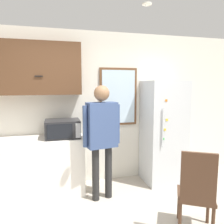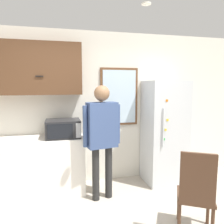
{
  "view_description": "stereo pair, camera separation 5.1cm",
  "coord_description": "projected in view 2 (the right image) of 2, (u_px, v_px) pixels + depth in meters",
  "views": [
    {
      "loc": [
        -0.62,
        -1.98,
        1.77
      ],
      "look_at": [
        0.17,
        1.03,
        1.38
      ],
      "focal_mm": 35.0,
      "sensor_mm": 36.0,
      "label": 1
    },
    {
      "loc": [
        -0.57,
        -1.99,
        1.77
      ],
      "look_at": [
        0.17,
        1.03,
        1.38
      ],
      "focal_mm": 35.0,
      "sensor_mm": 36.0,
      "label": 2
    }
  ],
  "objects": [
    {
      "name": "window",
      "position": [
        119.0,
        97.0,
        3.99
      ],
      "size": [
        0.7,
        0.05,
        1.04
      ],
      "color": "brown"
    },
    {
      "name": "microwave",
      "position": [
        63.0,
        129.0,
        3.5
      ],
      "size": [
        0.54,
        0.43,
        0.28
      ],
      "color": "#232326",
      "rests_on": "counter"
    },
    {
      "name": "counter",
      "position": [
        20.0,
        168.0,
        3.45
      ],
      "size": [
        2.01,
        0.58,
        0.93
      ],
      "color": "silver",
      "rests_on": "ground_plane"
    },
    {
      "name": "ceiling_light",
      "position": [
        146.0,
        4.0,
        2.47
      ],
      "size": [
        0.11,
        0.11,
        0.01
      ],
      "color": "white"
    },
    {
      "name": "person",
      "position": [
        102.0,
        130.0,
        3.3
      ],
      "size": [
        0.59,
        0.3,
        1.76
      ],
      "rotation": [
        0.0,
        0.0,
        0.18
      ],
      "color": "black",
      "rests_on": "ground_plane"
    },
    {
      "name": "upper_cabinets",
      "position": [
        16.0,
        68.0,
        3.39
      ],
      "size": [
        2.01,
        0.32,
        0.83
      ],
      "color": "#51331E"
    },
    {
      "name": "chair",
      "position": [
        196.0,
        191.0,
        2.52
      ],
      "size": [
        0.57,
        0.57,
        1.03
      ],
      "rotation": [
        0.0,
        0.0,
        2.62
      ],
      "color": "#472D1E",
      "rests_on": "ground_plane"
    },
    {
      "name": "refrigerator",
      "position": [
        164.0,
        132.0,
        3.95
      ],
      "size": [
        0.69,
        0.65,
        1.84
      ],
      "color": "silver",
      "rests_on": "ground_plane"
    },
    {
      "name": "back_wall",
      "position": [
        91.0,
        108.0,
        3.94
      ],
      "size": [
        6.0,
        0.06,
        2.7
      ],
      "color": "silver",
      "rests_on": "ground_plane"
    }
  ]
}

